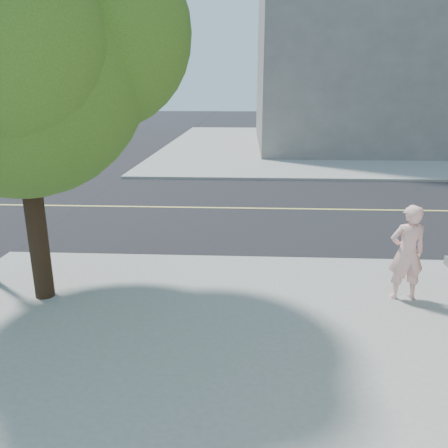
{
  "coord_description": "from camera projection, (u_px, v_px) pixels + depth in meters",
  "views": [
    {
      "loc": [
        4.28,
        -9.02,
        3.6
      ],
      "look_at": [
        3.88,
        -1.48,
        1.3
      ],
      "focal_mm": 35.49,
      "sensor_mm": 36.0,
      "label": 1
    }
  ],
  "objects": [
    {
      "name": "ground",
      "position": [
        54.0,
        258.0,
        9.88
      ],
      "size": [
        140.0,
        140.0,
        0.0
      ],
      "primitive_type": "plane",
      "color": "black",
      "rests_on": "ground"
    },
    {
      "name": "road_ew",
      "position": [
        113.0,
        206.0,
        14.18
      ],
      "size": [
        140.0,
        9.0,
        0.01
      ],
      "primitive_type": "cube",
      "color": "black",
      "rests_on": "ground"
    },
    {
      "name": "sidewalk_ne",
      "position": [
        385.0,
        144.0,
        29.71
      ],
      "size": [
        29.0,
        25.0,
        0.12
      ],
      "primitive_type": "cube",
      "color": "gray",
      "rests_on": "ground"
    },
    {
      "name": "filler_ne",
      "position": [
        402.0,
        32.0,
        28.11
      ],
      "size": [
        18.0,
        16.0,
        14.0
      ],
      "primitive_type": "cube",
      "color": "slate",
      "rests_on": "sidewalk_ne"
    },
    {
      "name": "man_on_phone",
      "position": [
        407.0,
        253.0,
        7.47
      ],
      "size": [
        0.64,
        0.45,
        1.67
      ],
      "primitive_type": "imported",
      "rotation": [
        0.0,
        0.0,
        3.23
      ],
      "color": "beige",
      "rests_on": "sidewalk_se"
    },
    {
      "name": "street_tree",
      "position": [
        20.0,
        35.0,
        6.56
      ],
      "size": [
        4.97,
        4.52,
        6.6
      ],
      "rotation": [
        0.0,
        0.0,
        -0.21
      ],
      "color": "black",
      "rests_on": "sidewalk_se"
    }
  ]
}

